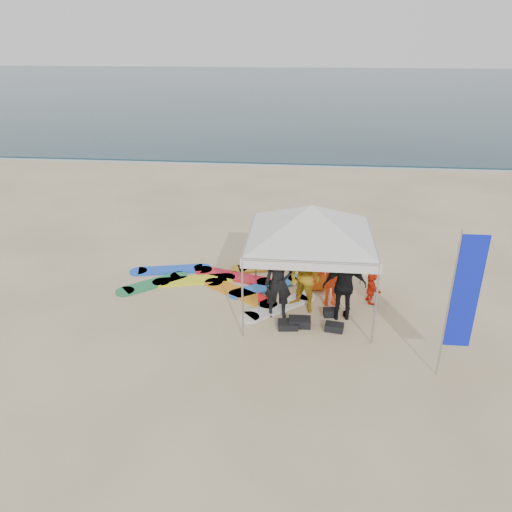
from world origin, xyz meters
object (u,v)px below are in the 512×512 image
object	(u,v)px
person_orange_b	(318,264)
person_orange_a	(331,276)
person_seated	(371,287)
canopy_tent	(312,206)
feather_flag	(464,294)
surfboard_spread	(227,282)
person_yellow	(305,278)
marker_pennant	(263,298)
person_black_b	(344,286)
person_black_a	(278,283)

from	to	relation	value
person_orange_b	person_orange_a	bearing A→B (deg)	115.45
person_seated	canopy_tent	xyz separation A→B (m)	(-1.75, -0.46, 2.44)
feather_flag	surfboard_spread	distance (m)	7.01
person_yellow	feather_flag	world-z (taller)	feather_flag
person_orange_a	person_orange_b	xyz separation A→B (m)	(-0.35, 0.82, -0.05)
person_seated	marker_pennant	xyz separation A→B (m)	(-2.90, -0.94, 0.01)
person_black_b	feather_flag	distance (m)	3.27
person_black_a	person_black_b	world-z (taller)	person_black_a
person_orange_a	person_seated	distance (m)	1.20
feather_flag	canopy_tent	bearing A→B (deg)	139.46
feather_flag	person_seated	bearing A→B (deg)	113.64
person_black_a	person_black_b	bearing A→B (deg)	-4.01
person_black_b	surfboard_spread	size ratio (longest dim) A/B	0.35
marker_pennant	person_orange_b	bearing A→B (deg)	47.57
person_seated	feather_flag	bearing A→B (deg)	-166.17
person_yellow	feather_flag	size ratio (longest dim) A/B	0.55
surfboard_spread	person_black_b	bearing A→B (deg)	-26.58
canopy_tent	person_orange_a	bearing A→B (deg)	22.90
person_black_b	person_orange_b	xyz separation A→B (m)	(-0.64, 1.56, -0.15)
feather_flag	surfboard_spread	world-z (taller)	feather_flag
person_black_a	person_orange_a	distance (m)	1.61
person_seated	surfboard_spread	xyz separation A→B (m)	(-4.15, 0.73, -0.45)
marker_pennant	person_orange_a	bearing A→B (deg)	22.71
person_orange_a	marker_pennant	xyz separation A→B (m)	(-1.78, -0.74, -0.37)
person_black_a	feather_flag	world-z (taller)	feather_flag
person_yellow	person_black_b	world-z (taller)	person_black_b
person_orange_b	surfboard_spread	world-z (taller)	person_orange_b
person_seated	feather_flag	world-z (taller)	feather_flag
person_seated	surfboard_spread	size ratio (longest dim) A/B	0.17
person_black_a	person_yellow	size ratio (longest dim) A/B	1.03
person_black_b	person_orange_b	world-z (taller)	person_black_b
person_seated	feather_flag	size ratio (longest dim) A/B	0.28
person_yellow	person_black_a	bearing A→B (deg)	-116.57
person_black_b	person_black_a	bearing A→B (deg)	-3.79
canopy_tent	person_seated	bearing A→B (deg)	14.76
person_black_b	feather_flag	xyz separation A→B (m)	(2.19, -2.18, 1.05)
person_orange_a	person_black_b	xyz separation A→B (m)	(0.30, -0.74, 0.09)
marker_pennant	surfboard_spread	bearing A→B (deg)	126.72
person_black_b	person_seated	size ratio (longest dim) A/B	1.98
person_seated	person_orange_b	bearing A→B (deg)	57.12
person_black_a	person_seated	size ratio (longest dim) A/B	2.02
surfboard_spread	canopy_tent	bearing A→B (deg)	-26.28
feather_flag	surfboard_spread	bearing A→B (deg)	145.09
person_orange_b	person_seated	world-z (taller)	person_orange_b
person_black_b	marker_pennant	bearing A→B (deg)	-5.39
person_black_a	person_yellow	distance (m)	0.78
person_orange_b	person_black_b	bearing A→B (deg)	115.10
feather_flag	marker_pennant	bearing A→B (deg)	152.95
person_yellow	surfboard_spread	world-z (taller)	person_yellow
person_orange_b	feather_flag	size ratio (longest dim) A/B	0.48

